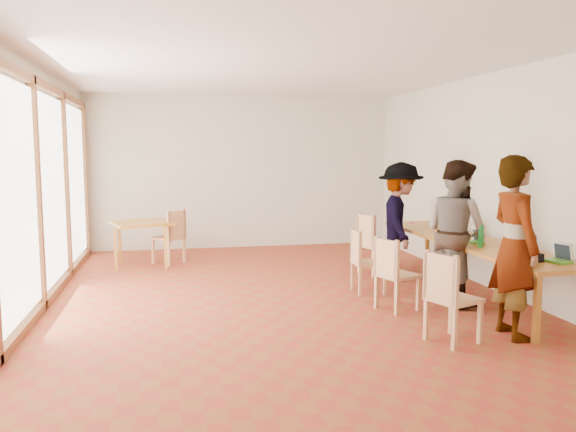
{
  "coord_description": "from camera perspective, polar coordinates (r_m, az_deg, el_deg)",
  "views": [
    {
      "loc": [
        -1.36,
        -7.14,
        1.92
      ],
      "look_at": [
        0.07,
        -0.2,
        1.1
      ],
      "focal_mm": 35.0,
      "sensor_mm": 36.0,
      "label": 1
    }
  ],
  "objects": [
    {
      "name": "ground",
      "position": [
        7.52,
        -0.85,
        -8.19
      ],
      "size": [
        8.0,
        8.0,
        0.0
      ],
      "primitive_type": "plane",
      "color": "brown",
      "rests_on": "ground"
    },
    {
      "name": "wall_back",
      "position": [
        11.23,
        -4.71,
        4.44
      ],
      "size": [
        6.0,
        0.1,
        3.0
      ],
      "primitive_type": "cube",
      "color": "beige",
      "rests_on": "ground"
    },
    {
      "name": "wall_front",
      "position": [
        3.45,
        11.73,
        -0.54
      ],
      "size": [
        6.0,
        0.1,
        3.0
      ],
      "primitive_type": "cube",
      "color": "beige",
      "rests_on": "ground"
    },
    {
      "name": "wall_right",
      "position": [
        8.38,
        19.76,
        3.34
      ],
      "size": [
        0.1,
        8.0,
        3.0
      ],
      "primitive_type": "cube",
      "color": "beige",
      "rests_on": "ground"
    },
    {
      "name": "window_wall",
      "position": [
        7.33,
        -24.27,
        2.74
      ],
      "size": [
        0.1,
        8.0,
        3.0
      ],
      "primitive_type": "cube",
      "color": "white",
      "rests_on": "ground"
    },
    {
      "name": "ceiling",
      "position": [
        7.35,
        -0.89,
        15.21
      ],
      "size": [
        6.0,
        8.0,
        0.04
      ],
      "primitive_type": "cube",
      "color": "white",
      "rests_on": "wall_back"
    },
    {
      "name": "communal_table",
      "position": [
        7.88,
        17.89,
        -2.61
      ],
      "size": [
        0.8,
        4.0,
        0.75
      ],
      "color": "#B87329",
      "rests_on": "ground"
    },
    {
      "name": "side_table",
      "position": [
        9.7,
        -14.66,
        -1.01
      ],
      "size": [
        0.9,
        0.9,
        0.75
      ],
      "rotation": [
        0.0,
        0.0,
        0.31
      ],
      "color": "#B87329",
      "rests_on": "ground"
    },
    {
      "name": "chair_near",
      "position": [
        5.83,
        15.85,
        -7.06
      ],
      "size": [
        0.55,
        0.55,
        0.49
      ],
      "rotation": [
        0.0,
        0.0,
        0.36
      ],
      "color": "tan",
      "rests_on": "ground"
    },
    {
      "name": "chair_mid",
      "position": [
        6.88,
        10.51,
        -5.06
      ],
      "size": [
        0.53,
        0.53,
        0.47
      ],
      "rotation": [
        0.0,
        0.0,
        0.36
      ],
      "color": "tan",
      "rests_on": "ground"
    },
    {
      "name": "chair_far",
      "position": [
        7.67,
        7.55,
        -3.9
      ],
      "size": [
        0.41,
        0.41,
        0.46
      ],
      "rotation": [
        0.0,
        0.0,
        -0.02
      ],
      "color": "tan",
      "rests_on": "ground"
    },
    {
      "name": "chair_empty",
      "position": [
        8.79,
        8.46,
        -2.19
      ],
      "size": [
        0.55,
        0.55,
        0.51
      ],
      "rotation": [
        0.0,
        0.0,
        0.28
      ],
      "color": "tan",
      "rests_on": "ground"
    },
    {
      "name": "chair_spare",
      "position": [
        9.76,
        -11.65,
        -1.49
      ],
      "size": [
        0.61,
        0.61,
        0.49
      ],
      "rotation": [
        0.0,
        0.0,
        2.38
      ],
      "color": "tan",
      "rests_on": "ground"
    },
    {
      "name": "person_near",
      "position": [
        6.22,
        22.03,
        -2.93
      ],
      "size": [
        0.49,
        0.71,
        1.88
      ],
      "primitive_type": "imported",
      "rotation": [
        0.0,
        0.0,
        1.51
      ],
      "color": "gray",
      "rests_on": "ground"
    },
    {
      "name": "person_mid",
      "position": [
        7.36,
        16.68,
        -1.58
      ],
      "size": [
        0.92,
        1.04,
        1.81
      ],
      "primitive_type": "imported",
      "rotation": [
        0.0,
        0.0,
        1.87
      ],
      "color": "gray",
      "rests_on": "ground"
    },
    {
      "name": "person_far",
      "position": [
        8.52,
        11.32,
        -0.53
      ],
      "size": [
        0.98,
        1.29,
        1.76
      ],
      "primitive_type": "imported",
      "rotation": [
        0.0,
        0.0,
        1.25
      ],
      "color": "gray",
      "rests_on": "ground"
    },
    {
      "name": "laptop_near",
      "position": [
        6.63,
        25.89,
        -3.71
      ],
      "size": [
        0.28,
        0.3,
        0.22
      ],
      "rotation": [
        0.0,
        0.0,
        0.24
      ],
      "color": "#54B12C",
      "rests_on": "communal_table"
    },
    {
      "name": "laptop_mid",
      "position": [
        7.6,
        18.57,
        -2.2
      ],
      "size": [
        0.24,
        0.26,
        0.19
      ],
      "rotation": [
        0.0,
        0.0,
        0.26
      ],
      "color": "#54B12C",
      "rests_on": "communal_table"
    },
    {
      "name": "laptop_far",
      "position": [
        8.32,
        17.07,
        -1.33
      ],
      "size": [
        0.24,
        0.28,
        0.23
      ],
      "rotation": [
        0.0,
        0.0,
        0.04
      ],
      "color": "#54B12C",
      "rests_on": "communal_table"
    },
    {
      "name": "yellow_mug",
      "position": [
        7.22,
        22.11,
        -2.82
      ],
      "size": [
        0.16,
        0.16,
        0.1
      ],
      "primitive_type": "imported",
      "rotation": [
        0.0,
        0.0,
        0.36
      ],
      "color": "yellow",
      "rests_on": "communal_table"
    },
    {
      "name": "green_bottle",
      "position": [
        7.24,
        19.0,
        -1.94
      ],
      "size": [
        0.07,
        0.07,
        0.28
      ],
      "primitive_type": "cylinder",
      "color": "#147228",
      "rests_on": "communal_table"
    },
    {
      "name": "clear_glass",
      "position": [
        8.38,
        17.17,
        -1.41
      ],
      "size": [
        0.07,
        0.07,
        0.09
      ],
      "primitive_type": "cylinder",
      "color": "silver",
      "rests_on": "communal_table"
    },
    {
      "name": "condiment_cup",
      "position": [
        8.93,
        15.58,
        -0.97
      ],
      "size": [
        0.08,
        0.08,
        0.06
      ],
      "primitive_type": "cylinder",
      "color": "white",
      "rests_on": "communal_table"
    },
    {
      "name": "pink_phone",
      "position": [
        9.32,
        12.54,
        -0.72
      ],
      "size": [
        0.05,
        0.1,
        0.01
      ],
      "primitive_type": "cube",
      "color": "#CB2E62",
      "rests_on": "communal_table"
    },
    {
      "name": "black_pouch",
      "position": [
        6.59,
        23.37,
        -3.78
      ],
      "size": [
        0.16,
        0.26,
        0.09
      ],
      "primitive_type": "cube",
      "color": "black",
      "rests_on": "communal_table"
    }
  ]
}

